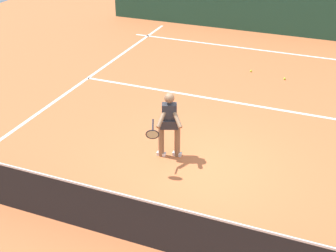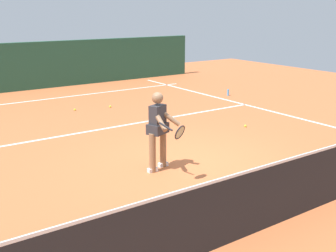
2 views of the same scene
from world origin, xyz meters
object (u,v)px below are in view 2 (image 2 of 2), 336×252
Objects in this scene: tennis_ball_mid at (110,106)px; water_bottle at (228,92)px; tennis_ball_near at (245,126)px; tennis_player at (159,128)px; tennis_ball_far at (75,110)px.

tennis_ball_mid is 0.28× the size of water_bottle.
water_bottle is at bearing -126.18° from tennis_ball_near.
tennis_player is 6.46× the size of water_bottle.
water_bottle is (-5.55, 0.97, 0.09)m from tennis_ball_far.
tennis_ball_mid and tennis_ball_far have the same top height.
water_bottle is at bearing -142.52° from tennis_player.
water_bottle reaches higher than tennis_ball_near.
tennis_player is 23.48× the size of tennis_ball_mid.
tennis_ball_near is at bearing 53.82° from water_bottle.
tennis_ball_mid is 1.00× the size of tennis_ball_far.
tennis_ball_near and tennis_ball_mid have the same top height.
tennis_ball_mid is (1.92, -4.17, 0.00)m from tennis_ball_near.
water_bottle is at bearing 170.13° from tennis_ball_far.
tennis_player is 5.75m from tennis_ball_mid.
tennis_ball_far is at bearing -55.51° from tennis_ball_near.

